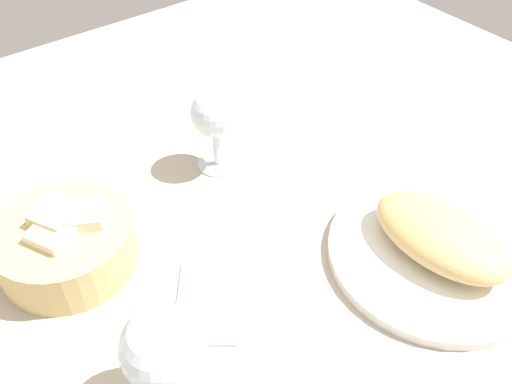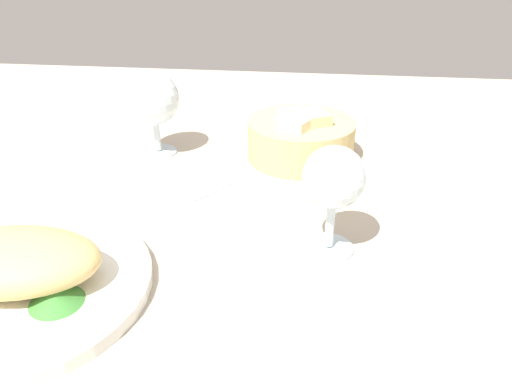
{
  "view_description": "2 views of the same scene",
  "coord_description": "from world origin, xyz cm",
  "px_view_note": "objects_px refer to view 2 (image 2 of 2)",
  "views": [
    {
      "loc": [
        -32.12,
        29.08,
        52.04
      ],
      "look_at": [
        7.93,
        -1.49,
        4.94
      ],
      "focal_mm": 38.86,
      "sensor_mm": 36.0,
      "label": 1
    },
    {
      "loc": [
        17.41,
        -50.09,
        32.31
      ],
      "look_at": [
        11.58,
        -0.64,
        5.04
      ],
      "focal_mm": 34.61,
      "sensor_mm": 36.0,
      "label": 2
    }
  ],
  "objects_px": {
    "plate": "(19,287)",
    "bread_basket": "(301,138)",
    "wine_glass_near": "(334,182)",
    "wine_glass_far": "(153,101)",
    "folded_napkin": "(190,178)"
  },
  "relations": [
    {
      "from": "plate",
      "to": "bread_basket",
      "type": "xyz_separation_m",
      "value": [
        0.26,
        0.35,
        0.03
      ]
    },
    {
      "from": "wine_glass_near",
      "to": "wine_glass_far",
      "type": "bearing_deg",
      "value": 138.53
    },
    {
      "from": "bread_basket",
      "to": "wine_glass_near",
      "type": "xyz_separation_m",
      "value": [
        0.04,
        -0.24,
        0.05
      ]
    },
    {
      "from": "plate",
      "to": "wine_glass_near",
      "type": "distance_m",
      "value": 0.33
    },
    {
      "from": "folded_napkin",
      "to": "wine_glass_near",
      "type": "bearing_deg",
      "value": -179.24
    },
    {
      "from": "wine_glass_far",
      "to": "folded_napkin",
      "type": "xyz_separation_m",
      "value": [
        0.07,
        -0.09,
        -0.08
      ]
    },
    {
      "from": "bread_basket",
      "to": "wine_glass_near",
      "type": "distance_m",
      "value": 0.25
    },
    {
      "from": "wine_glass_far",
      "to": "bread_basket",
      "type": "bearing_deg",
      "value": 2.01
    },
    {
      "from": "plate",
      "to": "folded_napkin",
      "type": "xyz_separation_m",
      "value": [
        0.11,
        0.26,
        -0.0
      ]
    },
    {
      "from": "plate",
      "to": "bread_basket",
      "type": "distance_m",
      "value": 0.44
    },
    {
      "from": "bread_basket",
      "to": "wine_glass_far",
      "type": "distance_m",
      "value": 0.23
    },
    {
      "from": "plate",
      "to": "folded_napkin",
      "type": "distance_m",
      "value": 0.28
    },
    {
      "from": "bread_basket",
      "to": "wine_glass_far",
      "type": "bearing_deg",
      "value": -177.99
    },
    {
      "from": "wine_glass_near",
      "to": "folded_napkin",
      "type": "distance_m",
      "value": 0.26
    },
    {
      "from": "wine_glass_near",
      "to": "folded_napkin",
      "type": "xyz_separation_m",
      "value": [
        -0.19,
        0.15,
        -0.08
      ]
    }
  ]
}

